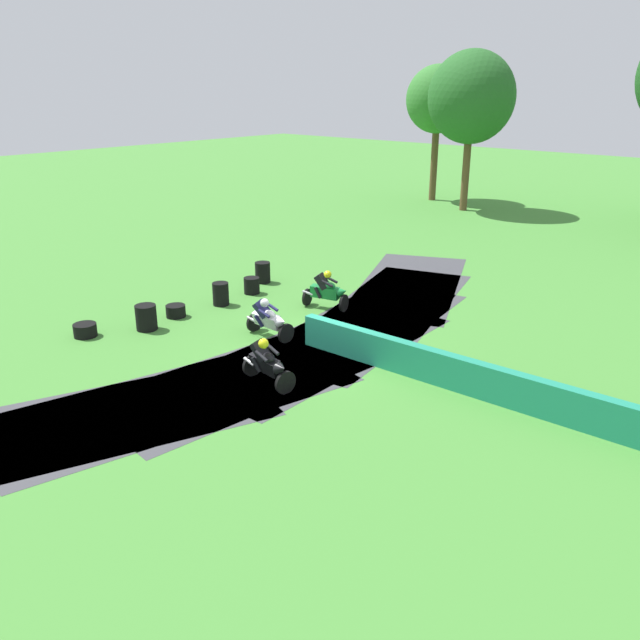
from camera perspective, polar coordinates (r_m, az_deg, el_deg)
ground_plane at (r=18.99m, az=0.27°, el=-2.45°), size 120.00×120.00×0.00m
track_asphalt at (r=19.37m, az=-1.21°, el=-1.97°), size 7.34×23.58×0.01m
safety_barrier at (r=16.19m, az=15.86°, el=-5.71°), size 12.28×0.67×0.90m
motorcycle_lead_black at (r=16.45m, az=-4.67°, el=-3.77°), size 1.70×0.92×1.43m
motorcycle_chase_white at (r=19.53m, az=-4.56°, el=0.12°), size 1.69×0.88×1.42m
motorcycle_trailing_green at (r=22.01m, az=0.59°, el=2.60°), size 1.70×0.99×1.42m
tire_stack_near at (r=21.03m, az=-19.94°, el=-0.84°), size 0.70×0.70×0.40m
tire_stack_mid_a at (r=20.96m, az=-15.03°, el=0.22°), size 0.65×0.65×0.80m
tire_stack_mid_b at (r=21.94m, az=-12.56°, el=0.78°), size 0.64×0.64×0.40m
tire_stack_far at (r=22.78m, az=-8.72°, el=2.28°), size 0.56×0.56×0.80m
tire_stack_extra_a at (r=23.93m, az=-6.02°, el=3.03°), size 0.57×0.57×0.60m
tire_stack_extra_b at (r=25.20m, az=-5.06°, el=4.19°), size 0.58×0.58×0.80m
tree_far_left at (r=43.64m, az=10.31°, el=18.49°), size 3.98×3.98×8.40m
tree_mid_rise at (r=40.29m, az=13.17°, el=18.50°), size 4.98×4.98×9.12m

